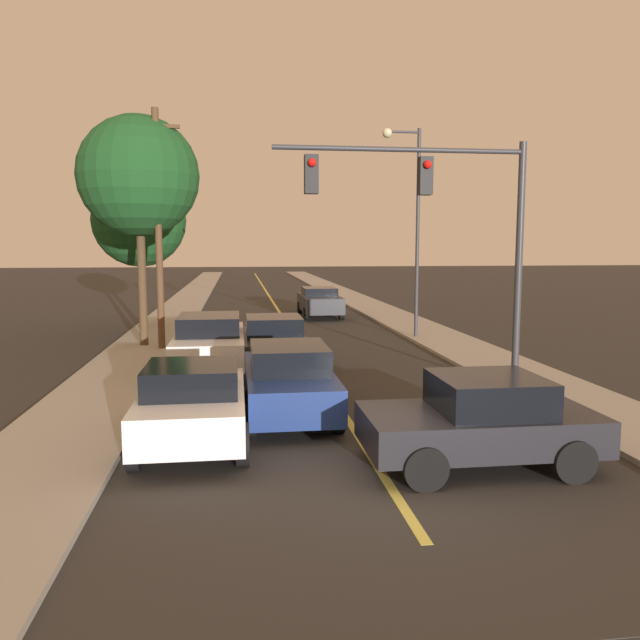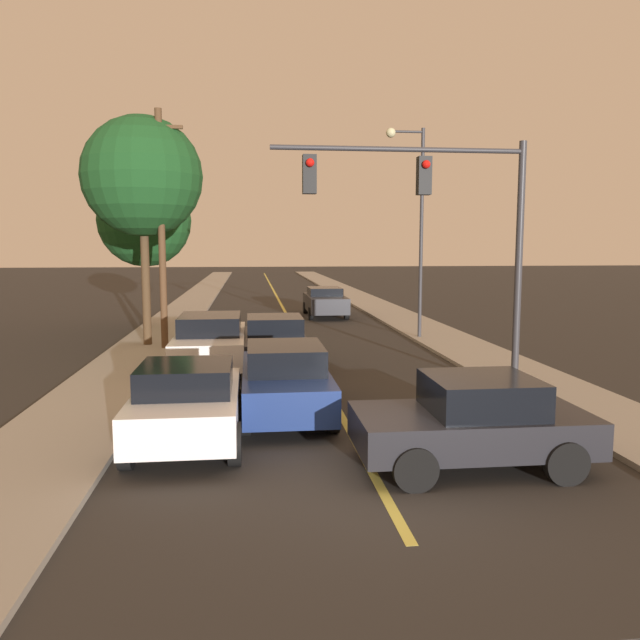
% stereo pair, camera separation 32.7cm
% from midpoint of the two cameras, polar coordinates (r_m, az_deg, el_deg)
% --- Properties ---
extents(ground_plane, '(200.00, 200.00, 0.00)m').
position_cam_midpoint_polar(ground_plane, '(9.97, 6.36, -14.75)').
color(ground_plane, '#2D2B28').
extents(road_surface, '(8.61, 80.00, 0.01)m').
position_cam_midpoint_polar(road_surface, '(45.23, -3.78, 2.17)').
color(road_surface, '#2D2B28').
rests_on(road_surface, ground).
extents(sidewalk_left, '(2.50, 80.00, 0.12)m').
position_cam_midpoint_polar(sidewalk_left, '(45.31, -10.81, 2.14)').
color(sidewalk_left, '#9E998E').
rests_on(sidewalk_left, ground).
extents(sidewalk_right, '(2.50, 80.00, 0.12)m').
position_cam_midpoint_polar(sidewalk_right, '(45.82, 3.18, 2.31)').
color(sidewalk_right, '#9E998E').
rests_on(sidewalk_right, ground).
extents(car_near_lane_front, '(1.93, 4.52, 1.57)m').
position_cam_midpoint_polar(car_near_lane_front, '(13.47, -2.52, -5.44)').
color(car_near_lane_front, navy).
rests_on(car_near_lane_front, ground).
extents(car_near_lane_second, '(1.97, 4.28, 1.56)m').
position_cam_midpoint_polar(car_near_lane_second, '(18.89, -3.67, -1.94)').
color(car_near_lane_second, black).
rests_on(car_near_lane_second, ground).
extents(car_outer_lane_front, '(1.98, 3.89, 1.54)m').
position_cam_midpoint_polar(car_outer_lane_front, '(11.73, -11.25, -7.40)').
color(car_outer_lane_front, white).
rests_on(car_outer_lane_front, ground).
extents(car_outer_lane_second, '(2.10, 5.05, 1.65)m').
position_cam_midpoint_polar(car_outer_lane_second, '(18.70, -9.46, -1.91)').
color(car_outer_lane_second, white).
rests_on(car_outer_lane_second, ground).
extents(car_far_oncoming, '(2.01, 4.83, 1.50)m').
position_cam_midpoint_polar(car_far_oncoming, '(32.30, 0.75, 1.72)').
color(car_far_oncoming, black).
rests_on(car_far_oncoming, ground).
extents(car_crossing_right, '(3.83, 2.05, 1.52)m').
position_cam_midpoint_polar(car_crossing_right, '(10.75, 14.72, -8.95)').
color(car_crossing_right, black).
rests_on(car_crossing_right, ground).
extents(traffic_signal_mast, '(6.22, 0.42, 6.06)m').
position_cam_midpoint_polar(traffic_signal_mast, '(15.58, 11.46, 9.86)').
color(traffic_signal_mast, '#333338').
rests_on(traffic_signal_mast, ground).
extents(streetlamp_right, '(1.50, 0.36, 7.94)m').
position_cam_midpoint_polar(streetlamp_right, '(24.46, 8.98, 10.12)').
color(streetlamp_right, '#333338').
rests_on(streetlamp_right, ground).
extents(utility_pole_left, '(1.60, 0.24, 8.10)m').
position_cam_midpoint_polar(utility_pole_left, '(22.13, -13.88, 8.37)').
color(utility_pole_left, '#513823').
rests_on(utility_pole_left, ground).
extents(tree_left_near, '(4.00, 4.00, 6.62)m').
position_cam_midpoint_polar(tree_left_near, '(28.34, -15.42, 8.75)').
color(tree_left_near, '#4C3823').
rests_on(tree_left_near, ground).
extents(tree_left_far, '(4.19, 4.19, 8.04)m').
position_cam_midpoint_polar(tree_left_far, '(23.16, -15.54, 12.48)').
color(tree_left_far, '#4C3823').
rests_on(tree_left_far, ground).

